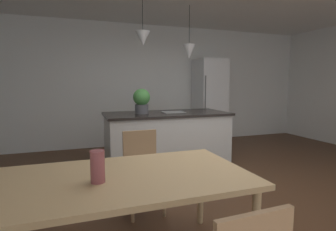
{
  "coord_description": "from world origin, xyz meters",
  "views": [
    {
      "loc": [
        -1.61,
        -2.68,
        1.39
      ],
      "look_at": [
        -0.54,
        0.37,
        1.0
      ],
      "focal_mm": 28.22,
      "sensor_mm": 36.0,
      "label": 1
    }
  ],
  "objects_px": {
    "dining_table": "(110,185)",
    "chair_far_right": "(143,168)",
    "potted_plant_on_island": "(142,100)",
    "refrigerator": "(209,101)",
    "vase_on_dining_table": "(98,167)",
    "kitchen_island": "(167,138)"
  },
  "relations": [
    {
      "from": "vase_on_dining_table",
      "to": "dining_table",
      "type": "bearing_deg",
      "value": 40.48
    },
    {
      "from": "refrigerator",
      "to": "vase_on_dining_table",
      "type": "relative_size",
      "value": 8.99
    },
    {
      "from": "dining_table",
      "to": "refrigerator",
      "type": "height_order",
      "value": "refrigerator"
    },
    {
      "from": "dining_table",
      "to": "chair_far_right",
      "type": "distance_m",
      "value": 1.0
    },
    {
      "from": "refrigerator",
      "to": "potted_plant_on_island",
      "type": "relative_size",
      "value": 4.78
    },
    {
      "from": "kitchen_island",
      "to": "refrigerator",
      "type": "bearing_deg",
      "value": 40.88
    },
    {
      "from": "chair_far_right",
      "to": "potted_plant_on_island",
      "type": "height_order",
      "value": "potted_plant_on_island"
    },
    {
      "from": "refrigerator",
      "to": "vase_on_dining_table",
      "type": "bearing_deg",
      "value": -127.09
    },
    {
      "from": "refrigerator",
      "to": "potted_plant_on_island",
      "type": "bearing_deg",
      "value": -146.08
    },
    {
      "from": "potted_plant_on_island",
      "to": "chair_far_right",
      "type": "bearing_deg",
      "value": -103.32
    },
    {
      "from": "dining_table",
      "to": "chair_far_right",
      "type": "xyz_separation_m",
      "value": [
        0.45,
        0.88,
        -0.2
      ]
    },
    {
      "from": "potted_plant_on_island",
      "to": "refrigerator",
      "type": "bearing_deg",
      "value": 33.92
    },
    {
      "from": "chair_far_right",
      "to": "kitchen_island",
      "type": "relative_size",
      "value": 0.42
    },
    {
      "from": "kitchen_island",
      "to": "vase_on_dining_table",
      "type": "bearing_deg",
      "value": -118.48
    },
    {
      "from": "dining_table",
      "to": "refrigerator",
      "type": "xyz_separation_m",
      "value": [
        2.76,
        3.7,
        0.31
      ]
    },
    {
      "from": "dining_table",
      "to": "chair_far_right",
      "type": "height_order",
      "value": "chair_far_right"
    },
    {
      "from": "potted_plant_on_island",
      "to": "vase_on_dining_table",
      "type": "relative_size",
      "value": 1.88
    },
    {
      "from": "potted_plant_on_island",
      "to": "dining_table",
      "type": "bearing_deg",
      "value": -108.76
    },
    {
      "from": "vase_on_dining_table",
      "to": "refrigerator",
      "type": "bearing_deg",
      "value": 52.91
    },
    {
      "from": "dining_table",
      "to": "vase_on_dining_table",
      "type": "distance_m",
      "value": 0.2
    },
    {
      "from": "chair_far_right",
      "to": "refrigerator",
      "type": "xyz_separation_m",
      "value": [
        2.31,
        2.82,
        0.51
      ]
    },
    {
      "from": "kitchen_island",
      "to": "vase_on_dining_table",
      "type": "distance_m",
      "value": 2.82
    }
  ]
}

